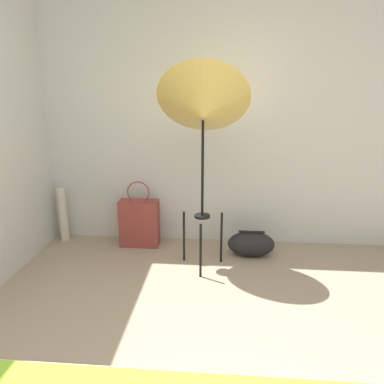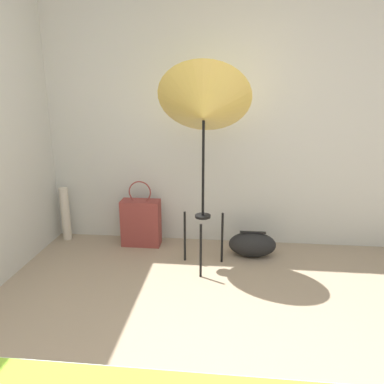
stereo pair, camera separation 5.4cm
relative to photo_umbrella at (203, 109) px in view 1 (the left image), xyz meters
name	(u,v)px [view 1 (the left image)]	position (x,y,z in m)	size (l,w,h in m)	color
wall_back	(215,109)	(0.08, 0.60, -0.04)	(8.00, 0.05, 2.60)	beige
photo_umbrella	(203,109)	(0.00, 0.00, 0.00)	(0.75, 0.65, 1.70)	black
tote_bag	(139,223)	(-0.63, 0.39, -1.11)	(0.37, 0.17, 0.65)	brown
duffel_bag	(251,244)	(0.44, 0.24, -1.22)	(0.43, 0.23, 0.24)	black
paper_roll	(63,215)	(-1.42, 0.45, -1.07)	(0.09, 0.09, 0.54)	beige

